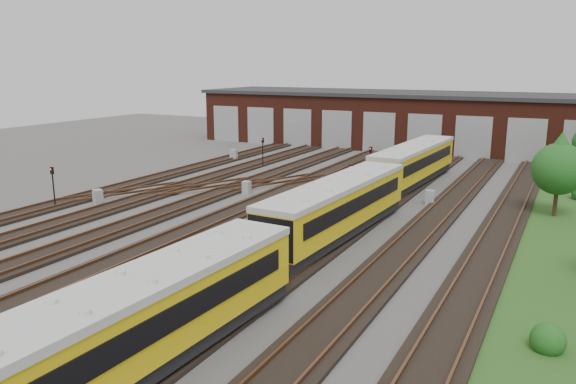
% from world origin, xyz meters
% --- Properties ---
extents(ground, '(120.00, 120.00, 0.00)m').
position_xyz_m(ground, '(0.00, 0.00, 0.00)').
color(ground, '#43413F').
rests_on(ground, ground).
extents(track_network, '(30.40, 70.00, 0.33)m').
position_xyz_m(track_network, '(-0.17, 0.59, 0.11)').
color(track_network, black).
rests_on(track_network, ground).
extents(maintenance_shed, '(51.00, 12.50, 6.35)m').
position_xyz_m(maintenance_shed, '(-0.01, 39.97, 3.20)').
color(maintenance_shed, '#531F14').
rests_on(maintenance_shed, ground).
extents(metro_train, '(3.26, 46.24, 2.92)m').
position_xyz_m(metro_train, '(6.00, 2.81, 1.83)').
color(metro_train, black).
rests_on(metro_train, ground).
extents(signal_mast_0, '(0.25, 0.24, 2.82)m').
position_xyz_m(signal_mast_0, '(-13.67, 0.33, 1.82)').
color(signal_mast_0, black).
rests_on(signal_mast_0, ground).
extents(signal_mast_1, '(0.27, 0.26, 2.76)m').
position_xyz_m(signal_mast_1, '(-8.89, 20.39, 1.78)').
color(signal_mast_1, black).
rests_on(signal_mast_1, ground).
extents(signal_mast_2, '(0.27, 0.25, 3.18)m').
position_xyz_m(signal_mast_2, '(4.57, 8.52, 2.04)').
color(signal_mast_2, black).
rests_on(signal_mast_2, ground).
extents(signal_mast_3, '(0.24, 0.23, 3.10)m').
position_xyz_m(signal_mast_3, '(2.83, 17.31, 1.98)').
color(signal_mast_3, black).
rests_on(signal_mast_3, ground).
extents(relay_cabinet_0, '(0.82, 0.77, 1.09)m').
position_xyz_m(relay_cabinet_0, '(-11.64, 2.25, 0.55)').
color(relay_cabinet_0, '#9FA2A4').
rests_on(relay_cabinet_0, ground).
extents(relay_cabinet_1, '(0.75, 0.66, 1.11)m').
position_xyz_m(relay_cabinet_1, '(-13.33, 22.17, 0.56)').
color(relay_cabinet_1, '#9FA2A4').
rests_on(relay_cabinet_1, ground).
extents(relay_cabinet_2, '(0.59, 0.50, 0.99)m').
position_xyz_m(relay_cabinet_2, '(-4.24, 9.85, 0.49)').
color(relay_cabinet_2, '#9FA2A4').
rests_on(relay_cabinet_2, ground).
extents(relay_cabinet_3, '(0.70, 0.63, 1.01)m').
position_xyz_m(relay_cabinet_3, '(8.73, 13.00, 0.50)').
color(relay_cabinet_3, '#9FA2A4').
rests_on(relay_cabinet_3, ground).
extents(relay_cabinet_4, '(0.71, 0.63, 1.01)m').
position_xyz_m(relay_cabinet_4, '(4.70, 20.77, 0.50)').
color(relay_cabinet_4, '#9FA2A4').
rests_on(relay_cabinet_4, ground).
extents(tree_3, '(3.30, 3.30, 5.46)m').
position_xyz_m(tree_3, '(16.60, 13.49, 3.51)').
color(tree_3, '#372A18').
rests_on(tree_3, ground).
extents(bush_0, '(1.19, 1.19, 1.19)m').
position_xyz_m(bush_0, '(17.23, -5.65, 0.59)').
color(bush_0, '#194A15').
rests_on(bush_0, ground).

